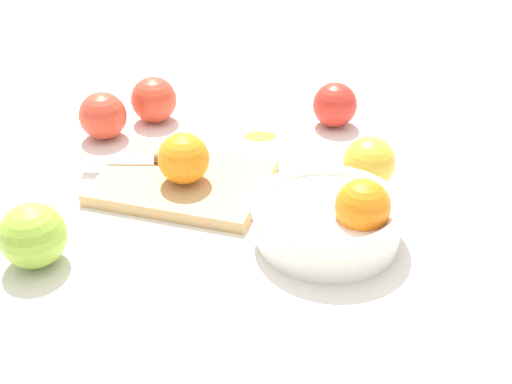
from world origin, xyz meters
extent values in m
plane|color=silver|center=(0.00, 0.00, 0.00)|extent=(2.40, 2.40, 0.00)
cylinder|color=white|center=(-0.12, 0.12, 0.02)|extent=(0.18, 0.18, 0.05)
torus|color=white|center=(-0.12, 0.12, 0.05)|extent=(0.19, 0.19, 0.02)
sphere|color=orange|center=(-0.16, 0.14, 0.06)|extent=(0.07, 0.07, 0.07)
cube|color=tan|center=(0.07, 0.00, 0.01)|extent=(0.27, 0.23, 0.02)
sphere|color=orange|center=(0.07, 0.01, 0.05)|extent=(0.07, 0.07, 0.07)
cube|color=silver|center=(0.18, -0.04, 0.02)|extent=(0.11, 0.02, 0.00)
cylinder|color=brown|center=(0.10, -0.04, 0.02)|extent=(0.05, 0.02, 0.01)
sphere|color=red|center=(-0.15, -0.21, 0.04)|extent=(0.07, 0.07, 0.07)
sphere|color=#8EB738|center=(0.22, 0.18, 0.04)|extent=(0.08, 0.08, 0.08)
sphere|color=gold|center=(-0.19, -0.02, 0.04)|extent=(0.07, 0.07, 0.07)
sphere|color=#D6422D|center=(0.23, -0.15, 0.04)|extent=(0.08, 0.08, 0.08)
sphere|color=#D6422D|center=(0.15, -0.22, 0.04)|extent=(0.08, 0.08, 0.08)
ellipsoid|color=orange|center=(-0.03, -0.16, 0.00)|extent=(0.05, 0.04, 0.01)
camera|label=1|loc=(-0.06, 0.77, 0.47)|focal=44.43mm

